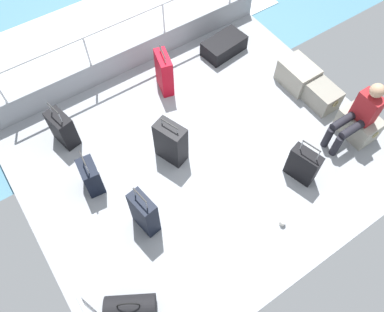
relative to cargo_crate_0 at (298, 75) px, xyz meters
name	(u,v)px	position (x,y,z in m)	size (l,w,h in m)	color
ground_plane	(203,155)	(0.30, -2.11, -0.23)	(4.40, 5.20, 0.06)	gray
gunwale_port	(131,58)	(-1.87, -2.11, 0.02)	(0.06, 5.20, 0.45)	gray
railing_port	(126,32)	(-1.87, -2.11, 0.58)	(0.04, 4.20, 1.02)	silver
sea_wake	(99,36)	(-3.30, -2.11, -0.54)	(12.00, 12.00, 0.01)	teal
cargo_crate_0	(298,75)	(0.00, 0.00, 0.00)	(0.64, 0.45, 0.41)	gray
cargo_crate_1	(322,96)	(0.56, 0.03, -0.03)	(0.54, 0.39, 0.35)	gray
cargo_crate_2	(358,124)	(1.28, 0.07, 0.00)	(0.62, 0.40, 0.40)	gray
passenger_seated	(359,114)	(1.28, -0.12, 0.38)	(0.34, 0.66, 1.10)	maroon
suitcase_0	(164,73)	(-1.15, -1.88, 0.15)	(0.47, 0.29, 0.80)	#B70C1E
suitcase_1	(91,177)	(-0.13, -3.70, 0.06)	(0.38, 0.26, 0.76)	black
suitcase_2	(144,213)	(0.78, -3.38, 0.15)	(0.41, 0.25, 0.88)	black
suitcase_3	(303,165)	(1.37, -1.17, 0.08)	(0.46, 0.30, 0.77)	black
suitcase_4	(171,142)	(0.05, -2.52, 0.15)	(0.50, 0.38, 0.80)	black
suitcase_5	(224,46)	(-1.29, -0.56, -0.07)	(0.52, 0.81, 0.27)	black
suitcase_6	(63,129)	(-1.09, -3.69, 0.08)	(0.45, 0.31, 0.78)	black
duffel_bag	(130,309)	(1.65, -4.10, -0.04)	(0.57, 0.67, 0.46)	black
paper_cup	(283,222)	(1.81, -1.87, -0.15)	(0.08, 0.08, 0.10)	white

